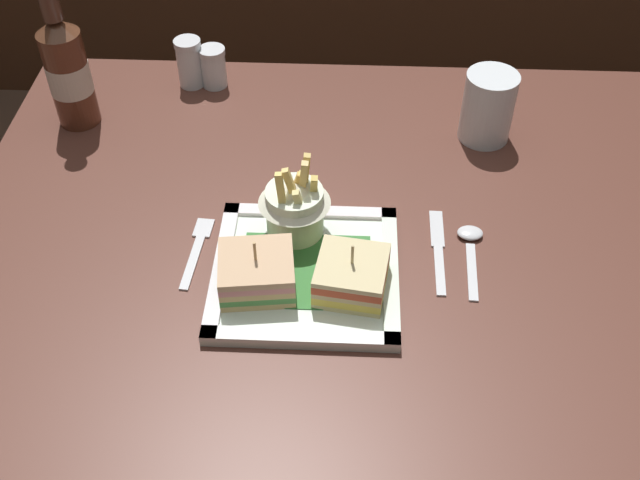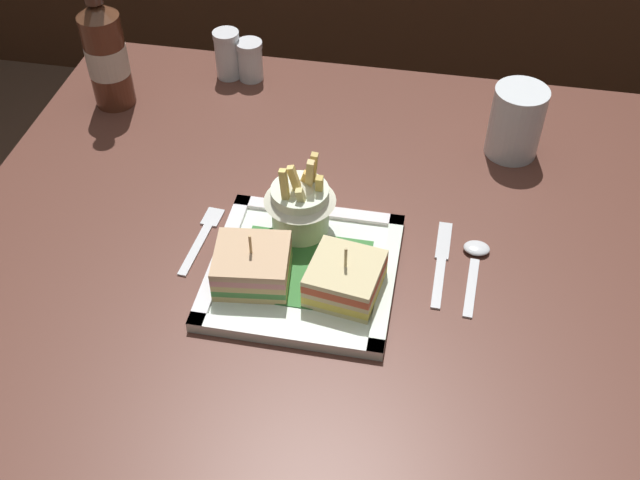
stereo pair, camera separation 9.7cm
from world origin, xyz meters
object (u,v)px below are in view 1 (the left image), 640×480
at_px(sandwich_half_left, 257,272).
at_px(pepper_shaker, 214,69).
at_px(water_glass, 487,111).
at_px(square_plate, 306,272).
at_px(salt_shaker, 190,65).
at_px(spoon, 471,243).
at_px(dining_table, 332,324).
at_px(knife, 438,247).
at_px(fries_cup, 295,203).
at_px(fork, 197,248).
at_px(beer_bottle, 67,68).
at_px(sandwich_half_right, 352,276).

relative_size(sandwich_half_left, pepper_shaker, 1.47).
bearing_deg(water_glass, sandwich_half_left, -133.45).
bearing_deg(square_plate, salt_shaker, 116.70).
xyz_separation_m(sandwich_half_left, spoon, (0.28, 0.09, -0.03)).
relative_size(sandwich_half_left, salt_shaker, 1.22).
relative_size(salt_shaker, pepper_shaker, 1.21).
distance_m(water_glass, salt_shaker, 0.50).
xyz_separation_m(dining_table, pepper_shaker, (-0.21, 0.38, 0.19)).
bearing_deg(dining_table, pepper_shaker, 119.33).
height_order(dining_table, pepper_shaker, pepper_shaker).
bearing_deg(water_glass, knife, -108.94).
height_order(knife, pepper_shaker, pepper_shaker).
distance_m(square_plate, knife, 0.18).
relative_size(dining_table, fries_cup, 8.98).
height_order(dining_table, knife, knife).
height_order(square_plate, fork, square_plate).
distance_m(dining_table, spoon, 0.25).
relative_size(knife, pepper_shaker, 2.27).
height_order(spoon, salt_shaker, salt_shaker).
bearing_deg(spoon, pepper_shaker, 137.08).
relative_size(square_plate, salt_shaker, 2.84).
bearing_deg(square_plate, dining_table, 56.68).
bearing_deg(spoon, salt_shaker, 139.74).
height_order(dining_table, beer_bottle, beer_bottle).
bearing_deg(fries_cup, pepper_shaker, 114.11).
height_order(fork, salt_shaker, salt_shaker).
xyz_separation_m(sandwich_half_right, fork, (-0.21, 0.07, -0.03)).
distance_m(square_plate, salt_shaker, 0.49).
distance_m(dining_table, sandwich_half_left, 0.23).
relative_size(fork, spoon, 1.00).
bearing_deg(knife, fries_cup, 175.69).
relative_size(dining_table, square_plate, 4.43).
xyz_separation_m(salt_shaker, pepper_shaker, (0.04, 0.00, -0.01)).
bearing_deg(sandwich_half_right, spoon, 30.10).
relative_size(fries_cup, spoon, 0.88).
relative_size(sandwich_half_right, salt_shaker, 1.16).
height_order(sandwich_half_right, pepper_shaker, sandwich_half_right).
bearing_deg(water_glass, fork, -146.85).
distance_m(beer_bottle, salt_shaker, 0.21).
bearing_deg(sandwich_half_left, fork, 141.77).
relative_size(fries_cup, pepper_shaker, 1.69).
distance_m(sandwich_half_right, salt_shaker, 0.54).
distance_m(dining_table, knife, 0.22).
bearing_deg(sandwich_half_right, salt_shaker, 121.00).
bearing_deg(beer_bottle, fries_cup, -34.59).
bearing_deg(dining_table, spoon, 3.79).
xyz_separation_m(knife, pepper_shaker, (-0.35, 0.38, 0.03)).
relative_size(sandwich_half_left, fries_cup, 0.87).
xyz_separation_m(water_glass, knife, (-0.09, -0.25, -0.05)).
height_order(fork, knife, same).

